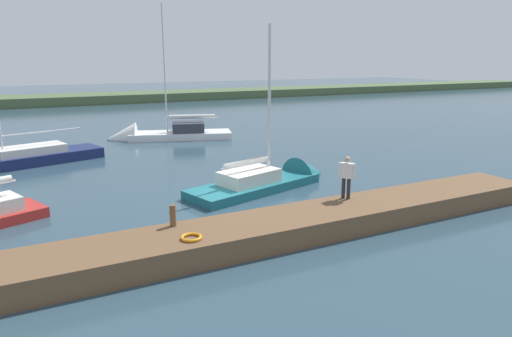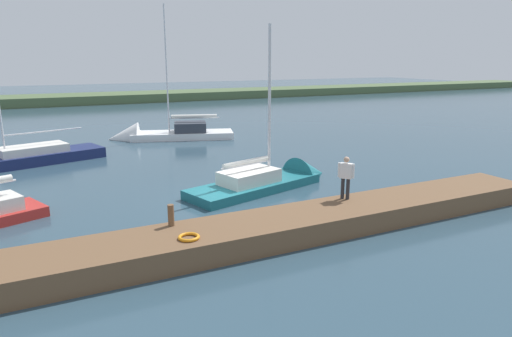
% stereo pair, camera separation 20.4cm
% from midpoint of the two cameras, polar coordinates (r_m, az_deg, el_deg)
% --- Properties ---
extents(ground_plane, '(200.00, 200.00, 0.00)m').
position_cam_midpoint_polar(ground_plane, '(20.03, -3.72, -4.00)').
color(ground_plane, '#2D4756').
extents(far_shoreline, '(180.00, 8.00, 2.40)m').
position_cam_midpoint_polar(far_shoreline, '(68.18, -20.32, 7.69)').
color(far_shoreline, '#4C603D').
rests_on(far_shoreline, ground_plane).
extents(dock_pier, '(23.29, 2.38, 0.78)m').
position_cam_midpoint_polar(dock_pier, '(15.79, 3.14, -7.43)').
color(dock_pier, brown).
rests_on(dock_pier, ground_plane).
extents(mooring_post_near, '(0.20, 0.20, 0.71)m').
position_cam_midpoint_polar(mooring_post_near, '(14.99, -10.21, -5.78)').
color(mooring_post_near, brown).
rests_on(mooring_post_near, dock_pier).
extents(life_ring_buoy, '(0.66, 0.66, 0.10)m').
position_cam_midpoint_polar(life_ring_buoy, '(13.96, -7.98, -8.50)').
color(life_ring_buoy, orange).
rests_on(life_ring_buoy, dock_pier).
extents(sailboat_behind_pier, '(8.62, 4.41, 8.66)m').
position_cam_midpoint_polar(sailboat_behind_pier, '(22.47, 2.98, -1.70)').
color(sailboat_behind_pier, '#1E6B75').
rests_on(sailboat_behind_pier, ground_plane).
extents(sailboat_far_right, '(9.76, 5.27, 11.10)m').
position_cam_midpoint_polar(sailboat_far_right, '(35.91, -11.71, 3.93)').
color(sailboat_far_right, white).
rests_on(sailboat_far_right, ground_plane).
extents(person_on_dock, '(0.46, 0.51, 1.66)m').
position_cam_midpoint_polar(person_on_dock, '(17.71, 11.50, -0.79)').
color(person_on_dock, '#28282D').
rests_on(person_on_dock, dock_pier).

